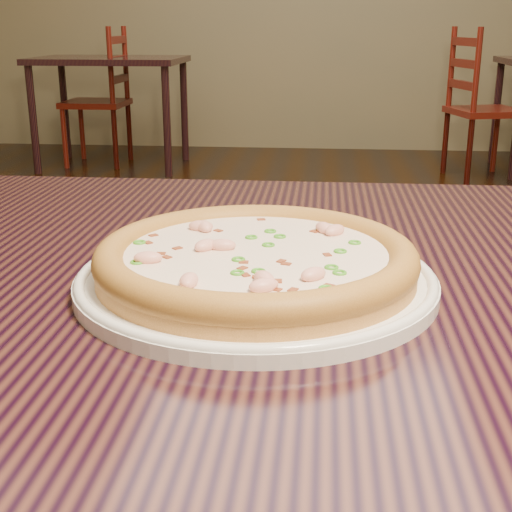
# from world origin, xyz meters

# --- Properties ---
(ground) EXTENTS (9.00, 9.00, 0.00)m
(ground) POSITION_xyz_m (0.00, 0.00, 0.00)
(ground) COLOR black
(hero_table) EXTENTS (1.20, 0.80, 0.75)m
(hero_table) POSITION_xyz_m (0.13, -0.65, 0.65)
(hero_table) COLOR black
(hero_table) RESTS_ON ground
(plate) EXTENTS (0.32, 0.32, 0.02)m
(plate) POSITION_xyz_m (0.01, -0.70, 0.76)
(plate) COLOR white
(plate) RESTS_ON hero_table
(pizza) EXTENTS (0.28, 0.28, 0.03)m
(pizza) POSITION_xyz_m (0.01, -0.70, 0.78)
(pizza) COLOR tan
(pizza) RESTS_ON plate
(bg_table_left) EXTENTS (1.00, 0.70, 0.75)m
(bg_table_left) POSITION_xyz_m (-1.40, 3.61, 0.65)
(bg_table_left) COLOR black
(bg_table_left) RESTS_ON ground
(chair_b) EXTENTS (0.42, 0.42, 0.95)m
(chair_b) POSITION_xyz_m (-1.49, 3.69, 0.44)
(chair_b) COLOR #5F1308
(chair_b) RESTS_ON ground
(chair_c) EXTENTS (0.51, 0.51, 0.95)m
(chair_c) POSITION_xyz_m (1.05, 3.44, 0.44)
(chair_c) COLOR #5F1308
(chair_c) RESTS_ON ground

